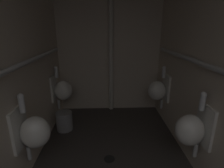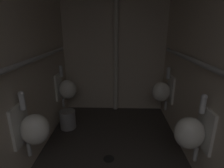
# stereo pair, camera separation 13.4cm
# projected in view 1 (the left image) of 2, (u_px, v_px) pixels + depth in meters

# --- Properties ---
(wall_left) EXTENTS (0.06, 3.67, 2.49)m
(wall_left) POSITION_uv_depth(u_px,v_px,m) (4.00, 69.00, 1.60)
(wall_left) COLOR beige
(wall_left) RESTS_ON ground
(wall_right) EXTENTS (0.06, 3.67, 2.49)m
(wall_right) POSITION_uv_depth(u_px,v_px,m) (219.00, 68.00, 1.67)
(wall_right) COLOR beige
(wall_right) RESTS_ON ground
(wall_back) EXTENTS (2.06, 0.06, 2.49)m
(wall_back) POSITION_uv_depth(u_px,v_px,m) (109.00, 48.00, 3.35)
(wall_back) COLOR beige
(wall_back) RESTS_ON ground
(urinal_left_mid) EXTENTS (0.32, 0.30, 0.76)m
(urinal_left_mid) POSITION_uv_depth(u_px,v_px,m) (33.00, 131.00, 1.80)
(urinal_left_mid) COLOR silver
(urinal_left_far) EXTENTS (0.32, 0.30, 0.76)m
(urinal_left_far) POSITION_uv_depth(u_px,v_px,m) (62.00, 90.00, 3.00)
(urinal_left_far) COLOR silver
(urinal_right_mid) EXTENTS (0.32, 0.30, 0.76)m
(urinal_right_mid) POSITION_uv_depth(u_px,v_px,m) (192.00, 129.00, 1.84)
(urinal_right_mid) COLOR silver
(urinal_right_far) EXTENTS (0.32, 0.30, 0.76)m
(urinal_right_far) POSITION_uv_depth(u_px,v_px,m) (158.00, 90.00, 3.00)
(urinal_right_far) COLOR silver
(supply_pipe_left) EXTENTS (0.06, 2.95, 0.06)m
(supply_pipe_left) POSITION_uv_depth(u_px,v_px,m) (15.00, 68.00, 1.62)
(supply_pipe_left) COLOR #B2B2B2
(supply_pipe_right) EXTENTS (0.06, 2.85, 0.06)m
(supply_pipe_right) POSITION_uv_depth(u_px,v_px,m) (209.00, 67.00, 1.67)
(supply_pipe_right) COLOR #B2B2B2
(standpipe_back_wall) EXTENTS (0.09, 0.09, 2.44)m
(standpipe_back_wall) POSITION_uv_depth(u_px,v_px,m) (111.00, 48.00, 3.25)
(standpipe_back_wall) COLOR beige
(standpipe_back_wall) RESTS_ON ground
(floor_drain) EXTENTS (0.14, 0.14, 0.01)m
(floor_drain) POSITION_uv_depth(u_px,v_px,m) (109.00, 159.00, 2.26)
(floor_drain) COLOR black
(floor_drain) RESTS_ON ground
(waste_bin) EXTENTS (0.26, 0.26, 0.30)m
(waste_bin) POSITION_uv_depth(u_px,v_px,m) (64.00, 121.00, 2.88)
(waste_bin) COLOR gray
(waste_bin) RESTS_ON ground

